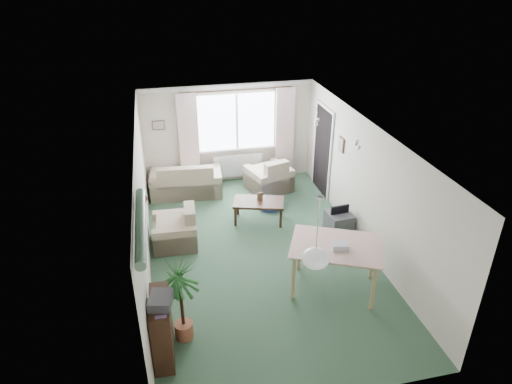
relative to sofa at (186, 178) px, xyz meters
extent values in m
plane|color=#2D4B35|center=(1.10, -2.75, -0.40)|extent=(6.50, 6.50, 0.00)
cube|color=white|center=(1.30, 0.48, 1.10)|extent=(1.80, 0.03, 1.30)
cube|color=black|center=(1.30, 0.40, 1.87)|extent=(2.60, 0.03, 0.03)
cube|color=beige|center=(0.15, 0.38, 0.87)|extent=(0.45, 0.08, 2.00)
cube|color=beige|center=(2.45, 0.38, 0.87)|extent=(0.45, 0.08, 2.00)
cube|color=white|center=(1.30, 0.44, 0.00)|extent=(1.20, 0.10, 0.55)
cube|color=black|center=(3.08, -0.55, 0.60)|extent=(0.03, 0.95, 2.00)
sphere|color=white|center=(1.30, -5.05, 1.08)|extent=(0.36, 0.36, 0.36)
cylinder|color=#196626|center=(-0.82, -5.05, 1.88)|extent=(1.60, 1.60, 0.12)
sphere|color=silver|center=(2.40, -1.85, 1.82)|extent=(0.20, 0.20, 0.20)
sphere|color=silver|center=(2.70, -3.05, 1.82)|extent=(0.20, 0.20, 0.20)
cube|color=brown|center=(-0.50, 0.48, 1.15)|extent=(0.28, 0.03, 0.22)
cube|color=brown|center=(3.08, -1.55, 1.15)|extent=(0.03, 0.24, 0.30)
cube|color=beige|center=(0.00, 0.00, 0.00)|extent=(1.68, 0.99, 0.81)
cube|color=#C8AD97|center=(1.91, -0.22, 0.01)|extent=(1.13, 1.10, 0.82)
cube|color=#B7B08A|center=(-0.40, -2.05, -0.02)|extent=(0.85, 0.90, 0.77)
cube|color=black|center=(1.36, -1.57, -0.17)|extent=(1.15, 0.84, 0.46)
cube|color=brown|center=(1.40, -1.51, 0.14)|extent=(0.12, 0.03, 0.16)
cube|color=black|center=(-0.74, -4.81, 0.08)|extent=(0.29, 0.80, 0.97)
cube|color=#3C3B41|center=(-0.71, -4.90, 0.63)|extent=(0.35, 0.40, 0.14)
cylinder|color=#246221|center=(-0.44, -4.54, 0.27)|extent=(0.71, 0.71, 1.35)
cube|color=tan|center=(2.07, -3.97, 0.02)|extent=(1.59, 1.37, 0.84)
cube|color=silver|center=(2.09, -4.08, 0.49)|extent=(0.28, 0.23, 0.12)
cube|color=#3E3D42|center=(2.80, -2.39, -0.18)|extent=(0.49, 0.53, 0.45)
cylinder|color=navy|center=(1.75, -1.02, -0.34)|extent=(0.75, 0.75, 0.12)
camera|label=1|loc=(-0.52, -9.59, 4.56)|focal=32.00mm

